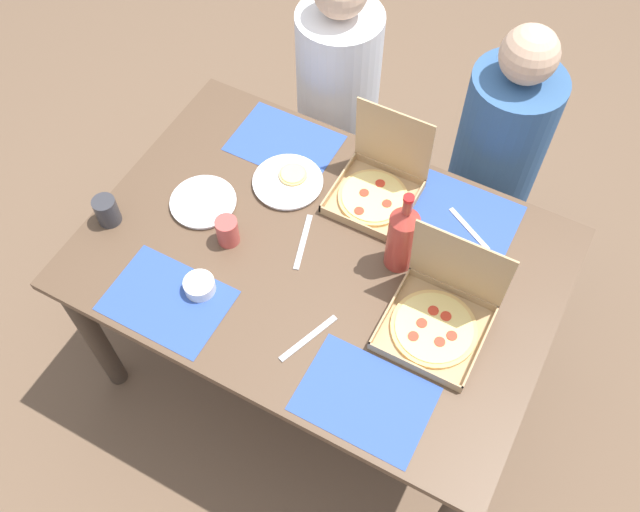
# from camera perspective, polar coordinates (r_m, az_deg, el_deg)

# --- Properties ---
(ground_plane) EXTENTS (6.00, 6.00, 0.00)m
(ground_plane) POSITION_cam_1_polar(r_m,az_deg,el_deg) (2.84, -0.00, -8.43)
(ground_plane) COLOR brown
(dining_table) EXTENTS (1.46, 1.01, 0.77)m
(dining_table) POSITION_cam_1_polar(r_m,az_deg,el_deg) (2.26, -0.00, -1.51)
(dining_table) COLOR #3F3328
(dining_table) RESTS_ON ground_plane
(placemat_near_left) EXTENTS (0.36, 0.26, 0.00)m
(placemat_near_left) POSITION_cam_1_polar(r_m,az_deg,el_deg) (2.13, -12.42, -3.57)
(placemat_near_left) COLOR #2D4C9E
(placemat_near_left) RESTS_ON dining_table
(placemat_near_right) EXTENTS (0.36, 0.26, 0.00)m
(placemat_near_right) POSITION_cam_1_polar(r_m,az_deg,el_deg) (1.95, 3.69, -11.61)
(placemat_near_right) COLOR #2D4C9E
(placemat_near_right) RESTS_ON dining_table
(placemat_far_left) EXTENTS (0.36, 0.26, 0.00)m
(placemat_far_left) POSITION_cam_1_polar(r_m,az_deg,el_deg) (2.45, -2.92, 9.25)
(placemat_far_left) COLOR #2D4C9E
(placemat_far_left) RESTS_ON dining_table
(placemat_far_right) EXTENTS (0.36, 0.26, 0.00)m
(placemat_far_right) POSITION_cam_1_polar(r_m,az_deg,el_deg) (2.30, 11.50, 3.33)
(placemat_far_right) COLOR #2D4C9E
(placemat_far_right) RESTS_ON dining_table
(pizza_box_corner_left) EXTENTS (0.29, 0.29, 0.32)m
(pizza_box_corner_left) POSITION_cam_1_polar(r_m,az_deg,el_deg) (2.03, 9.77, -4.76)
(pizza_box_corner_left) COLOR tan
(pizza_box_corner_left) RESTS_ON dining_table
(pizza_box_edge_far) EXTENTS (0.26, 0.27, 0.30)m
(pizza_box_edge_far) POSITION_cam_1_polar(r_m,az_deg,el_deg) (2.28, 4.74, 5.82)
(pizza_box_edge_far) COLOR tan
(pizza_box_edge_far) RESTS_ON dining_table
(plate_near_left) EXTENTS (0.24, 0.24, 0.03)m
(plate_near_left) POSITION_cam_1_polar(r_m,az_deg,el_deg) (2.33, -2.61, 6.13)
(plate_near_left) COLOR white
(plate_near_left) RESTS_ON dining_table
(plate_near_right) EXTENTS (0.22, 0.22, 0.02)m
(plate_near_right) POSITION_cam_1_polar(r_m,az_deg,el_deg) (2.31, -9.51, 4.42)
(plate_near_right) COLOR white
(plate_near_right) RESTS_ON dining_table
(soda_bottle) EXTENTS (0.09, 0.09, 0.32)m
(soda_bottle) POSITION_cam_1_polar(r_m,az_deg,el_deg) (2.06, 6.75, 1.57)
(soda_bottle) COLOR #B2382D
(soda_bottle) RESTS_ON dining_table
(cup_clear_right) EXTENTS (0.07, 0.07, 0.10)m
(cup_clear_right) POSITION_cam_1_polar(r_m,az_deg,el_deg) (2.31, -17.09, 3.57)
(cup_clear_right) COLOR #333338
(cup_clear_right) RESTS_ON dining_table
(cup_dark) EXTENTS (0.07, 0.07, 0.10)m
(cup_dark) POSITION_cam_1_polar(r_m,az_deg,el_deg) (2.18, -7.60, 2.04)
(cup_dark) COLOR #BF4742
(cup_dark) RESTS_ON dining_table
(condiment_bowl) EXTENTS (0.09, 0.09, 0.04)m
(condiment_bowl) POSITION_cam_1_polar(r_m,az_deg,el_deg) (2.11, -9.85, -2.43)
(condiment_bowl) COLOR white
(condiment_bowl) RESTS_ON dining_table
(knife_by_near_right) EXTENTS (0.09, 0.20, 0.00)m
(knife_by_near_right) POSITION_cam_1_polar(r_m,az_deg,el_deg) (2.02, -0.96, -6.75)
(knife_by_near_right) COLOR #B7B7BC
(knife_by_near_right) RESTS_ON dining_table
(knife_by_far_left) EXTENTS (0.08, 0.21, 0.00)m
(knife_by_far_left) POSITION_cam_1_polar(r_m,az_deg,el_deg) (2.19, -1.39, 1.18)
(knife_by_far_left) COLOR #B7B7BC
(knife_by_far_left) RESTS_ON dining_table
(fork_by_near_left) EXTENTS (0.17, 0.11, 0.00)m
(fork_by_near_left) POSITION_cam_1_polar(r_m,az_deg,el_deg) (2.27, 12.13, 2.19)
(fork_by_near_left) COLOR #B7B7BC
(fork_by_near_left) RESTS_ON dining_table
(diner_left_seat) EXTENTS (0.32, 0.32, 1.22)m
(diner_left_seat) POSITION_cam_1_polar(r_m,az_deg,el_deg) (2.86, 1.42, 11.65)
(diner_left_seat) COLOR white
(diner_left_seat) RESTS_ON ground_plane
(diner_right_seat) EXTENTS (0.32, 0.32, 1.21)m
(diner_right_seat) POSITION_cam_1_polar(r_m,az_deg,el_deg) (2.73, 13.87, 6.65)
(diner_right_seat) COLOR #33598C
(diner_right_seat) RESTS_ON ground_plane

